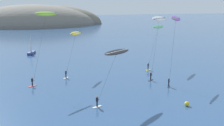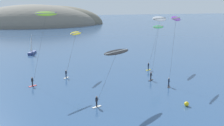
% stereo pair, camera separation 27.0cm
% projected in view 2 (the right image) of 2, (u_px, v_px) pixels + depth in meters
% --- Properties ---
extents(headland_island, '(88.47, 65.49, 27.06)m').
position_uv_depth(headland_island, '(35.00, 25.00, 189.95)').
color(headland_island, '#6B6656').
rests_on(headland_island, ground).
extents(sailboat_near, '(2.59, 5.95, 5.70)m').
position_uv_depth(sailboat_near, '(32.00, 52.00, 83.61)').
color(sailboat_near, navy).
rests_on(sailboat_near, ground).
extents(kitesurfer_green, '(7.39, 6.88, 9.75)m').
position_uv_depth(kitesurfer_green, '(158.00, 30.00, 66.09)').
color(kitesurfer_green, yellow).
rests_on(kitesurfer_green, ground).
extents(kitesurfer_lime, '(6.43, 4.87, 13.51)m').
position_uv_depth(kitesurfer_lime, '(45.00, 19.00, 51.86)').
color(kitesurfer_lime, red).
rests_on(kitesurfer_lime, ground).
extents(kitesurfer_yellow, '(5.51, 7.61, 8.95)m').
position_uv_depth(kitesurfer_yellow, '(75.00, 37.00, 60.01)').
color(kitesurfer_yellow, silver).
rests_on(kitesurfer_yellow, ground).
extents(kitesurfer_white, '(5.83, 5.08, 12.43)m').
position_uv_depth(kitesurfer_white, '(159.00, 23.00, 55.40)').
color(kitesurfer_white, '#2D2D33').
rests_on(kitesurfer_white, ground).
extents(kitesurfer_black, '(7.67, 5.88, 7.87)m').
position_uv_depth(kitesurfer_black, '(115.00, 55.00, 43.47)').
color(kitesurfer_black, silver).
rests_on(kitesurfer_black, ground).
extents(kitesurfer_purple, '(5.24, 5.94, 12.66)m').
position_uv_depth(kitesurfer_purple, '(176.00, 23.00, 51.64)').
color(kitesurfer_purple, '#2D2D33').
rests_on(kitesurfer_purple, ground).
extents(marker_buoy, '(0.70, 0.70, 0.70)m').
position_uv_depth(marker_buoy, '(187.00, 104.00, 41.68)').
color(marker_buoy, yellow).
rests_on(marker_buoy, ground).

